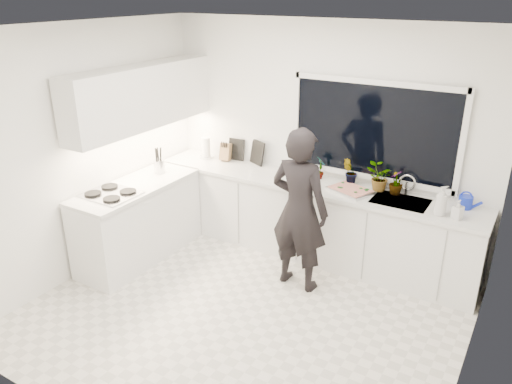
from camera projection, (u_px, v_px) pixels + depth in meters
The scene contains 25 objects.
floor at pixel (243, 315), 4.95m from camera, with size 4.00×3.50×0.02m, color beige.
wall_back at pixel (323, 140), 5.82m from camera, with size 4.00×0.02×2.70m, color white.
wall_left at pixel (85, 152), 5.39m from camera, with size 0.02×3.50×2.70m, color white.
wall_right at pixel (485, 244), 3.47m from camera, with size 0.02×3.50×2.70m, color white.
ceiling at pixel (240, 27), 3.91m from camera, with size 4.00×3.50×0.02m, color white.
window at pixel (373, 131), 5.43m from camera, with size 1.80×0.02×1.00m, color black.
base_cabinets_back at pixel (308, 220), 5.93m from camera, with size 3.92×0.58×0.88m, color white.
base_cabinets_left at pixel (139, 223), 5.85m from camera, with size 0.58×1.60×0.88m, color white.
countertop_back at pixel (309, 184), 5.74m from camera, with size 3.94×0.62×0.04m, color silver.
countertop_left at pixel (135, 186), 5.67m from camera, with size 0.62×1.60×0.04m, color silver.
upper_cabinets at pixel (141, 97), 5.65m from camera, with size 0.34×2.10×0.70m, color white.
sink at pixel (400, 205), 5.26m from camera, with size 0.58×0.42×0.14m, color silver.
faucet at pixel (407, 185), 5.36m from camera, with size 0.03×0.03×0.22m, color silver.
stovetop at pixel (111, 193), 5.39m from camera, with size 0.56×0.48×0.03m, color black.
person at pixel (299, 210), 5.13m from camera, with size 0.64×0.42×1.76m, color black.
pizza_tray at pixel (350, 190), 5.47m from camera, with size 0.45×0.33×0.03m, color #B2B3B7.
pizza at pixel (350, 189), 5.47m from camera, with size 0.41×0.29×0.01m, color red.
watering_can at pixel (465, 202), 5.05m from camera, with size 0.14×0.14×0.13m, color #142BC1.
paper_towel_roll at pixel (206, 148), 6.51m from camera, with size 0.11×0.11×0.26m, color silver.
knife_block at pixel (226, 152), 6.41m from camera, with size 0.13×0.10×0.22m, color #9F6F4A.
utensil_crock at pixel (159, 166), 6.00m from camera, with size 0.13×0.13×0.16m, color silver.
picture_frame_large at pixel (236, 149), 6.43m from camera, with size 0.22×0.02×0.28m, color black.
picture_frame_small at pixel (257, 153), 6.28m from camera, with size 0.25×0.02×0.30m, color black.
herb_plants at pixel (369, 176), 5.51m from camera, with size 1.05×0.29×0.30m.
soap_bottles at pixel (446, 203), 4.85m from camera, with size 0.30×0.16×0.30m.
Camera 1 is at (2.23, -3.45, 3.01)m, focal length 35.00 mm.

